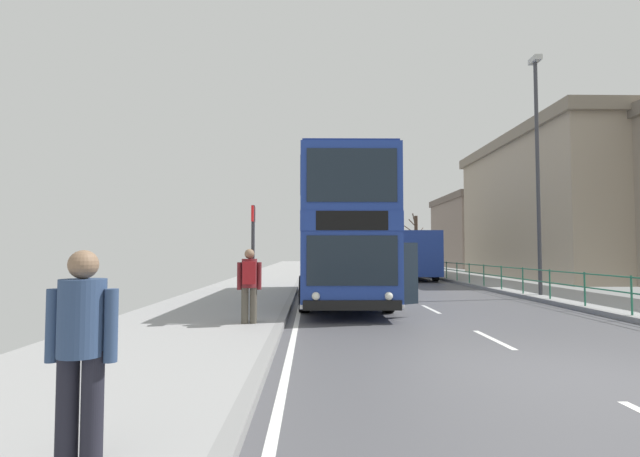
{
  "coord_description": "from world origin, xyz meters",
  "views": [
    {
      "loc": [
        -3.59,
        -6.58,
        1.73
      ],
      "look_at": [
        -3.34,
        6.93,
        2.4
      ],
      "focal_mm": 26.07,
      "sensor_mm": 36.0,
      "label": 1
    }
  ],
  "objects_px": {
    "double_decker_bus_main": "(341,234)",
    "street_lamp_far_side": "(537,158)",
    "background_building_01": "(596,206)",
    "background_bus_far_lane": "(407,254)",
    "bare_tree_far_00": "(416,241)",
    "bus_stop_sign_near": "(253,250)",
    "background_building_00": "(481,231)",
    "pedestrian_companion": "(81,343)",
    "pedestrian_with_backpack": "(249,280)"
  },
  "relations": [
    {
      "from": "pedestrian_companion",
      "to": "background_building_00",
      "type": "height_order",
      "value": "background_building_00"
    },
    {
      "from": "background_bus_far_lane",
      "to": "pedestrian_companion",
      "type": "xyz_separation_m",
      "value": [
        -7.97,
        -26.66,
        -0.56
      ]
    },
    {
      "from": "bus_stop_sign_near",
      "to": "background_building_01",
      "type": "distance_m",
      "value": 28.87
    },
    {
      "from": "double_decker_bus_main",
      "to": "street_lamp_far_side",
      "type": "relative_size",
      "value": 1.15
    },
    {
      "from": "pedestrian_with_backpack",
      "to": "street_lamp_far_side",
      "type": "distance_m",
      "value": 12.61
    },
    {
      "from": "bare_tree_far_00",
      "to": "background_building_00",
      "type": "bearing_deg",
      "value": 44.35
    },
    {
      "from": "street_lamp_far_side",
      "to": "background_building_01",
      "type": "xyz_separation_m",
      "value": [
        10.69,
        13.7,
        -0.48
      ]
    },
    {
      "from": "pedestrian_companion",
      "to": "bus_stop_sign_near",
      "type": "bearing_deg",
      "value": 86.84
    },
    {
      "from": "pedestrian_with_backpack",
      "to": "street_lamp_far_side",
      "type": "height_order",
      "value": "street_lamp_far_side"
    },
    {
      "from": "background_building_01",
      "to": "pedestrian_with_backpack",
      "type": "bearing_deg",
      "value": -135.17
    },
    {
      "from": "pedestrian_companion",
      "to": "bus_stop_sign_near",
      "type": "relative_size",
      "value": 0.6
    },
    {
      "from": "pedestrian_with_backpack",
      "to": "street_lamp_far_side",
      "type": "bearing_deg",
      "value": 34.3
    },
    {
      "from": "pedestrian_companion",
      "to": "street_lamp_far_side",
      "type": "height_order",
      "value": "street_lamp_far_side"
    },
    {
      "from": "bus_stop_sign_near",
      "to": "street_lamp_far_side",
      "type": "relative_size",
      "value": 0.3
    },
    {
      "from": "bus_stop_sign_near",
      "to": "bare_tree_far_00",
      "type": "xyz_separation_m",
      "value": [
        10.79,
        31.18,
        0.92
      ]
    },
    {
      "from": "pedestrian_with_backpack",
      "to": "bus_stop_sign_near",
      "type": "relative_size",
      "value": 0.62
    },
    {
      "from": "street_lamp_far_side",
      "to": "background_building_01",
      "type": "height_order",
      "value": "background_building_01"
    },
    {
      "from": "bare_tree_far_00",
      "to": "double_decker_bus_main",
      "type": "bearing_deg",
      "value": -108.2
    },
    {
      "from": "double_decker_bus_main",
      "to": "pedestrian_companion",
      "type": "relative_size",
      "value": 6.43
    },
    {
      "from": "bare_tree_far_00",
      "to": "background_building_00",
      "type": "height_order",
      "value": "background_building_00"
    },
    {
      "from": "bare_tree_far_00",
      "to": "street_lamp_far_side",
      "type": "bearing_deg",
      "value": -92.28
    },
    {
      "from": "double_decker_bus_main",
      "to": "background_building_01",
      "type": "height_order",
      "value": "background_building_01"
    },
    {
      "from": "pedestrian_with_backpack",
      "to": "bus_stop_sign_near",
      "type": "distance_m",
      "value": 0.74
    },
    {
      "from": "bare_tree_far_00",
      "to": "background_building_01",
      "type": "relative_size",
      "value": 0.3
    },
    {
      "from": "street_lamp_far_side",
      "to": "background_building_00",
      "type": "relative_size",
      "value": 0.73
    },
    {
      "from": "background_building_00",
      "to": "background_building_01",
      "type": "relative_size",
      "value": 0.73
    },
    {
      "from": "double_decker_bus_main",
      "to": "bare_tree_far_00",
      "type": "distance_m",
      "value": 27.0
    },
    {
      "from": "background_bus_far_lane",
      "to": "background_building_01",
      "type": "xyz_separation_m",
      "value": [
        12.91,
        0.53,
        3.16
      ]
    },
    {
      "from": "street_lamp_far_side",
      "to": "background_bus_far_lane",
      "type": "bearing_deg",
      "value": 99.57
    },
    {
      "from": "pedestrian_with_backpack",
      "to": "bare_tree_far_00",
      "type": "relative_size",
      "value": 0.33
    },
    {
      "from": "pedestrian_companion",
      "to": "background_bus_far_lane",
      "type": "bearing_deg",
      "value": 73.35
    },
    {
      "from": "bus_stop_sign_near",
      "to": "background_building_01",
      "type": "relative_size",
      "value": 0.16
    },
    {
      "from": "background_bus_far_lane",
      "to": "background_building_01",
      "type": "bearing_deg",
      "value": 2.37
    },
    {
      "from": "street_lamp_far_side",
      "to": "bare_tree_far_00",
      "type": "bearing_deg",
      "value": 87.72
    },
    {
      "from": "background_bus_far_lane",
      "to": "pedestrian_with_backpack",
      "type": "height_order",
      "value": "background_bus_far_lane"
    },
    {
      "from": "double_decker_bus_main",
      "to": "background_building_01",
      "type": "distance_m",
      "value": 23.39
    },
    {
      "from": "background_bus_far_lane",
      "to": "background_building_01",
      "type": "relative_size",
      "value": 0.55
    },
    {
      "from": "background_bus_far_lane",
      "to": "street_lamp_far_side",
      "type": "bearing_deg",
      "value": -80.43
    },
    {
      "from": "bus_stop_sign_near",
      "to": "background_building_00",
      "type": "height_order",
      "value": "background_building_00"
    },
    {
      "from": "pedestrian_companion",
      "to": "background_building_01",
      "type": "bearing_deg",
      "value": 52.48
    },
    {
      "from": "pedestrian_with_backpack",
      "to": "bare_tree_far_00",
      "type": "height_order",
      "value": "bare_tree_far_00"
    },
    {
      "from": "double_decker_bus_main",
      "to": "street_lamp_far_side",
      "type": "bearing_deg",
      "value": 6.71
    },
    {
      "from": "double_decker_bus_main",
      "to": "street_lamp_far_side",
      "type": "distance_m",
      "value": 8.03
    },
    {
      "from": "pedestrian_with_backpack",
      "to": "background_building_00",
      "type": "distance_m",
      "value": 45.36
    },
    {
      "from": "pedestrian_with_backpack",
      "to": "bare_tree_far_00",
      "type": "xyz_separation_m",
      "value": [
        10.83,
        31.48,
        1.6
      ]
    },
    {
      "from": "pedestrian_with_backpack",
      "to": "background_bus_far_lane",
      "type": "bearing_deg",
      "value": 69.02
    },
    {
      "from": "pedestrian_companion",
      "to": "street_lamp_far_side",
      "type": "relative_size",
      "value": 0.18
    },
    {
      "from": "pedestrian_with_backpack",
      "to": "pedestrian_companion",
      "type": "height_order",
      "value": "pedestrian_with_backpack"
    },
    {
      "from": "pedestrian_with_backpack",
      "to": "street_lamp_far_side",
      "type": "xyz_separation_m",
      "value": [
        9.84,
        6.71,
        4.15
      ]
    },
    {
      "from": "background_building_00",
      "to": "background_building_01",
      "type": "distance_m",
      "value": 20.17
    }
  ]
}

